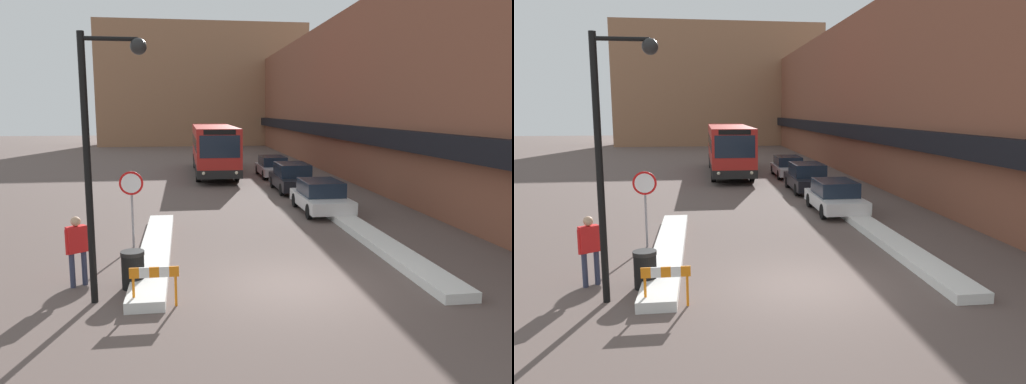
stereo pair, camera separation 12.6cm
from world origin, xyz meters
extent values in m
plane|color=brown|center=(0.00, 0.00, 0.00)|extent=(160.00, 160.00, 0.00)
cube|color=brown|center=(10.00, 24.00, 5.32)|extent=(5.00, 60.00, 10.64)
cube|color=black|center=(7.25, 24.00, 3.05)|extent=(0.50, 60.00, 0.90)
cube|color=#996B4C|center=(0.00, 54.42, 7.54)|extent=(26.00, 8.00, 15.07)
cube|color=silver|center=(-3.60, 3.37, 0.13)|extent=(0.90, 9.29, 0.26)
cube|color=silver|center=(3.60, 3.54, 0.13)|extent=(0.90, 10.63, 0.26)
cube|color=red|center=(-0.62, 22.86, 1.90)|extent=(2.65, 12.19, 2.88)
cube|color=black|center=(-0.62, 22.86, 0.72)|extent=(2.67, 12.21, 0.50)
cube|color=#192333|center=(-0.62, 22.86, 2.31)|extent=(2.67, 11.21, 0.79)
cube|color=#192333|center=(-0.62, 16.76, 2.33)|extent=(2.33, 0.03, 1.30)
cube|color=black|center=(-0.62, 16.76, 3.16)|extent=(1.85, 0.03, 0.28)
sphere|color=#F2EAC6|center=(-1.57, 16.75, 0.81)|extent=(0.20, 0.20, 0.20)
sphere|color=#F2EAC6|center=(0.33, 16.75, 0.81)|extent=(0.20, 0.20, 0.20)
cylinder|color=black|center=(-1.82, 19.08, 0.54)|extent=(0.28, 1.09, 1.09)
cylinder|color=black|center=(0.59, 19.08, 0.54)|extent=(0.28, 1.09, 1.09)
cylinder|color=black|center=(-1.82, 26.64, 0.54)|extent=(0.28, 1.09, 1.09)
cylinder|color=black|center=(0.59, 26.64, 0.54)|extent=(0.28, 1.09, 1.09)
cube|color=silver|center=(3.20, 8.92, 0.51)|extent=(1.86, 4.26, 0.51)
cube|color=#192333|center=(3.20, 9.03, 1.08)|extent=(1.63, 2.34, 0.62)
cylinder|color=black|center=(4.05, 7.60, 0.32)|extent=(0.20, 0.63, 0.63)
cylinder|color=black|center=(2.35, 7.60, 0.32)|extent=(0.20, 0.63, 0.63)
cylinder|color=black|center=(4.05, 10.24, 0.32)|extent=(0.20, 0.63, 0.63)
cylinder|color=black|center=(2.35, 10.24, 0.32)|extent=(0.20, 0.63, 0.63)
cube|color=black|center=(3.20, 14.70, 0.55)|extent=(1.89, 4.50, 0.59)
cube|color=#192333|center=(3.20, 14.82, 1.19)|extent=(1.66, 2.48, 0.69)
cylinder|color=black|center=(4.06, 13.31, 0.32)|extent=(0.20, 0.64, 0.64)
cylinder|color=black|center=(2.34, 13.31, 0.32)|extent=(0.20, 0.64, 0.64)
cylinder|color=black|center=(4.06, 16.10, 0.32)|extent=(0.20, 0.64, 0.64)
cylinder|color=black|center=(2.34, 16.10, 0.32)|extent=(0.20, 0.64, 0.64)
cube|color=#B7B7BC|center=(3.20, 20.84, 0.50)|extent=(1.81, 4.54, 0.50)
cube|color=#192333|center=(3.20, 20.96, 1.06)|extent=(1.59, 2.49, 0.62)
cylinder|color=black|center=(4.02, 19.44, 0.31)|extent=(0.20, 0.62, 0.62)
cylinder|color=black|center=(2.38, 19.44, 0.31)|extent=(0.20, 0.62, 0.62)
cylinder|color=black|center=(4.02, 22.25, 0.31)|extent=(0.20, 0.62, 0.62)
cylinder|color=black|center=(2.38, 22.25, 0.31)|extent=(0.20, 0.62, 0.62)
cylinder|color=gray|center=(-4.36, 4.29, 1.24)|extent=(0.07, 0.07, 2.49)
cylinder|color=red|center=(-4.36, 4.27, 2.11)|extent=(0.76, 0.03, 0.76)
cylinder|color=white|center=(-4.36, 4.25, 2.11)|extent=(0.62, 0.02, 0.62)
cylinder|color=black|center=(-4.80, -0.42, 3.03)|extent=(0.16, 0.16, 6.07)
cylinder|color=black|center=(-4.20, -0.42, 5.92)|extent=(1.20, 0.10, 0.10)
sphere|color=black|center=(-3.60, -0.42, 5.77)|extent=(0.36, 0.36, 0.36)
cylinder|color=#333851|center=(-5.50, 0.66, 0.44)|extent=(0.13, 0.13, 0.89)
cylinder|color=#333851|center=(-5.24, 0.85, 0.44)|extent=(0.13, 0.13, 0.89)
cube|color=red|center=(-5.37, 0.75, 1.22)|extent=(0.52, 0.46, 0.67)
sphere|color=tan|center=(-5.37, 0.75, 1.68)|extent=(0.24, 0.24, 0.24)
cylinder|color=red|center=(-5.57, 0.62, 1.19)|extent=(0.10, 0.10, 0.63)
cylinder|color=red|center=(-5.17, 0.89, 1.19)|extent=(0.10, 0.10, 0.63)
cylinder|color=black|center=(-3.99, 0.43, 0.42)|extent=(0.56, 0.56, 0.85)
cylinder|color=black|center=(-3.99, 0.43, 0.90)|extent=(0.59, 0.59, 0.10)
cylinder|color=orange|center=(-3.86, -0.91, 0.35)|extent=(0.06, 0.06, 0.70)
cylinder|color=orange|center=(-2.92, -0.91, 0.35)|extent=(0.06, 0.06, 0.70)
cube|color=orange|center=(-3.83, -0.91, 0.82)|extent=(0.22, 0.04, 0.24)
cube|color=white|center=(-3.61, -0.91, 0.82)|extent=(0.22, 0.04, 0.24)
cube|color=orange|center=(-3.39, -0.91, 0.82)|extent=(0.22, 0.04, 0.24)
cube|color=white|center=(-3.17, -0.91, 0.82)|extent=(0.22, 0.04, 0.24)
cube|color=orange|center=(-2.95, -0.91, 0.82)|extent=(0.22, 0.04, 0.24)
camera|label=1|loc=(-2.67, -11.84, 4.40)|focal=35.00mm
camera|label=2|loc=(-2.55, -11.86, 4.40)|focal=35.00mm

